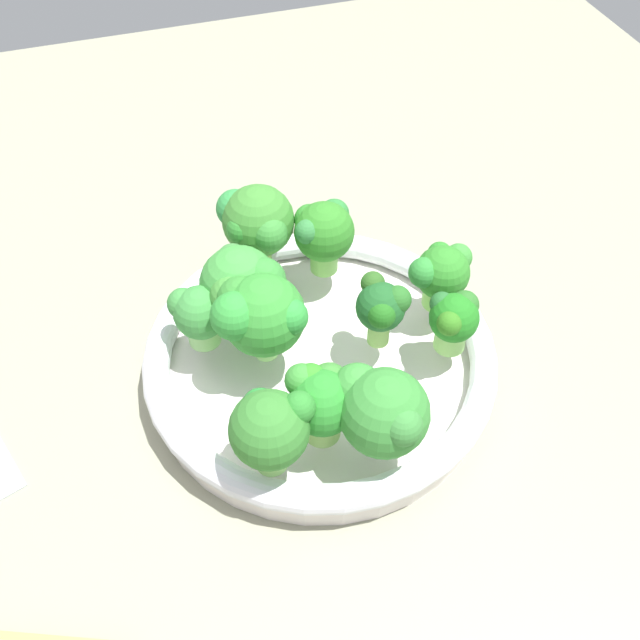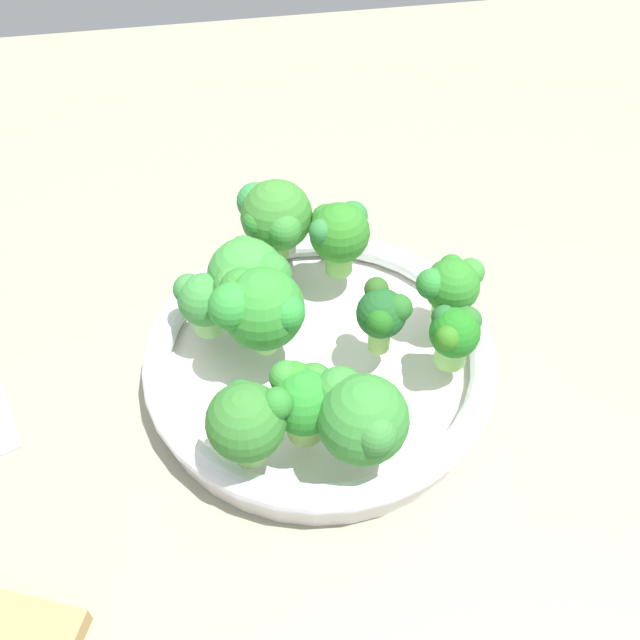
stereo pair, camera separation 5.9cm
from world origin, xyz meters
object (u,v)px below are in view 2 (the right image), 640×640
(broccoli_floret_7, at_px, (205,300))
(broccoli_floret_10, at_px, (303,398))
(broccoli_floret_2, at_px, (360,417))
(broccoli_floret_8, at_px, (258,307))
(broccoli_floret_6, at_px, (382,314))
(broccoli_floret_5, at_px, (454,333))
(broccoli_floret_0, at_px, (249,277))
(bowl, at_px, (320,360))
(broccoli_floret_3, at_px, (339,232))
(broccoli_floret_4, at_px, (247,421))
(broccoli_floret_9, at_px, (274,216))
(broccoli_floret_1, at_px, (451,286))

(broccoli_floret_7, relative_size, broccoli_floret_10, 0.88)
(broccoli_floret_2, height_order, broccoli_floret_8, broccoli_floret_8)
(broccoli_floret_6, bearing_deg, broccoli_floret_2, -21.47)
(broccoli_floret_7, xyz_separation_m, broccoli_floret_8, (0.03, 0.04, 0.02))
(broccoli_floret_2, bearing_deg, broccoli_floret_5, 128.67)
(broccoli_floret_0, relative_size, broccoli_floret_6, 1.21)
(bowl, bearing_deg, broccoli_floret_5, 71.69)
(broccoli_floret_3, height_order, broccoli_floret_10, broccoli_floret_3)
(broccoli_floret_4, distance_m, broccoli_floret_8, 0.10)
(broccoli_floret_2, distance_m, broccoli_floret_7, 0.17)
(broccoli_floret_0, distance_m, broccoli_floret_3, 0.09)
(broccoli_floret_0, bearing_deg, broccoli_floret_9, 156.18)
(bowl, relative_size, broccoli_floret_6, 4.87)
(broccoli_floret_9, bearing_deg, broccoli_floret_0, -23.82)
(broccoli_floret_10, bearing_deg, broccoli_floret_9, 179.06)
(broccoli_floret_3, height_order, broccoli_floret_7, broccoli_floret_3)
(broccoli_floret_9, bearing_deg, broccoli_floret_1, 54.08)
(broccoli_floret_2, bearing_deg, broccoli_floret_10, -125.21)
(broccoli_floret_1, xyz_separation_m, broccoli_floret_9, (-0.10, -0.13, 0.01))
(broccoli_floret_8, bearing_deg, broccoli_floret_6, 80.26)
(broccoli_floret_3, relative_size, broccoli_floret_8, 0.90)
(bowl, xyz_separation_m, broccoli_floret_10, (0.08, -0.03, 0.06))
(bowl, height_order, broccoli_floret_7, broccoli_floret_7)
(broccoli_floret_6, bearing_deg, broccoli_floret_0, -119.87)
(bowl, bearing_deg, broccoli_floret_3, 160.47)
(broccoli_floret_0, xyz_separation_m, broccoli_floret_5, (0.08, 0.15, -0.01))
(broccoli_floret_4, distance_m, broccoli_floret_5, 0.18)
(broccoli_floret_4, xyz_separation_m, broccoli_floret_5, (-0.06, 0.17, -0.01))
(bowl, xyz_separation_m, broccoli_floret_9, (-0.11, -0.02, 0.07))
(broccoli_floret_0, distance_m, broccoli_floret_2, 0.16)
(broccoli_floret_2, relative_size, broccoli_floret_5, 1.40)
(broccoli_floret_2, bearing_deg, broccoli_floret_3, 173.98)
(broccoli_floret_4, xyz_separation_m, broccoli_floret_8, (-0.10, 0.02, 0.01))
(broccoli_floret_2, distance_m, broccoli_floret_8, 0.13)
(bowl, xyz_separation_m, broccoli_floret_7, (-0.04, -0.09, 0.05))
(broccoli_floret_0, xyz_separation_m, broccoli_floret_1, (0.03, 0.16, -0.01))
(broccoli_floret_4, height_order, broccoli_floret_7, broccoli_floret_4)
(broccoli_floret_5, xyz_separation_m, broccoli_floret_10, (0.05, -0.13, 0.01))
(broccoli_floret_5, bearing_deg, broccoli_floret_2, -51.33)
(bowl, xyz_separation_m, broccoli_floret_0, (-0.05, -0.05, 0.06))
(broccoli_floret_5, xyz_separation_m, broccoli_floret_6, (-0.02, -0.05, 0.01))
(broccoli_floret_7, bearing_deg, broccoli_floret_5, 70.26)
(broccoli_floret_2, relative_size, broccoli_floret_3, 1.07)
(bowl, bearing_deg, broccoli_floret_7, -111.33)
(broccoli_floret_2, relative_size, broccoli_floret_9, 0.95)
(broccoli_floret_7, bearing_deg, broccoli_floret_10, 29.03)
(broccoli_floret_5, height_order, broccoli_floret_9, broccoli_floret_9)
(broccoli_floret_0, height_order, broccoli_floret_7, broccoli_floret_0)
(broccoli_floret_1, bearing_deg, broccoli_floret_6, -67.69)
(broccoli_floret_6, bearing_deg, broccoli_floret_8, -99.74)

